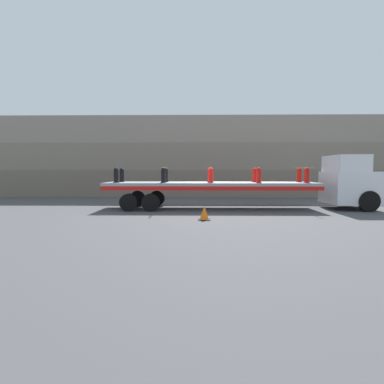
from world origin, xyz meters
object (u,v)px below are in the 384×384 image
at_px(truck_cab, 350,182).
at_px(fire_hydrant_red_far_3, 254,175).
at_px(fire_hydrant_black_far_0, 122,175).
at_px(fire_hydrant_red_near_2, 211,175).
at_px(fire_hydrant_red_far_2, 210,175).
at_px(traffic_cone, 204,213).
at_px(flatbed_trailer, 199,187).
at_px(fire_hydrant_red_near_4, 307,175).
at_px(fire_hydrant_black_far_1, 166,175).
at_px(fire_hydrant_black_near_1, 163,175).
at_px(fire_hydrant_red_near_3, 259,175).
at_px(fire_hydrant_black_near_0, 116,175).
at_px(fire_hydrant_red_far_4, 299,175).

relative_size(truck_cab, fire_hydrant_red_far_3, 3.64).
height_order(fire_hydrant_black_far_0, fire_hydrant_red_near_2, same).
height_order(fire_hydrant_red_far_2, traffic_cone, fire_hydrant_red_far_2).
bearing_deg(flatbed_trailer, fire_hydrant_red_near_4, -5.91).
relative_size(fire_hydrant_red_near_2, traffic_cone, 1.32).
xyz_separation_m(fire_hydrant_red_near_2, fire_hydrant_red_far_2, (0.00, 1.12, 0.00)).
xyz_separation_m(fire_hydrant_black_far_1, fire_hydrant_red_far_3, (4.84, 0.00, 0.00)).
height_order(truck_cab, fire_hydrant_red_far_3, truck_cab).
height_order(fire_hydrant_black_far_0, fire_hydrant_black_near_1, same).
distance_m(fire_hydrant_black_near_1, traffic_cone, 4.03).
height_order(flatbed_trailer, fire_hydrant_black_near_1, fire_hydrant_black_near_1).
bearing_deg(fire_hydrant_red_far_2, fire_hydrant_red_near_4, -13.09).
distance_m(fire_hydrant_black_far_0, fire_hydrant_red_far_2, 4.84).
height_order(flatbed_trailer, fire_hydrant_red_far_2, fire_hydrant_red_far_2).
bearing_deg(fire_hydrant_red_near_3, fire_hydrant_black_near_0, 180.00).
bearing_deg(fire_hydrant_red_far_3, fire_hydrant_red_near_2, -155.06).
distance_m(fire_hydrant_red_far_3, fire_hydrant_red_far_4, 2.42).
xyz_separation_m(fire_hydrant_black_far_1, fire_hydrant_red_near_2, (2.42, -1.12, 0.00)).
distance_m(fire_hydrant_red_near_2, fire_hydrant_red_near_3, 2.42).
xyz_separation_m(fire_hydrant_black_far_0, fire_hydrant_red_far_4, (9.67, 0.00, 0.00)).
bearing_deg(fire_hydrant_red_far_3, fire_hydrant_red_far_2, 180.00).
distance_m(fire_hydrant_red_near_3, fire_hydrant_red_near_4, 2.42).
bearing_deg(fire_hydrant_red_far_3, fire_hydrant_black_far_1, 180.00).
bearing_deg(fire_hydrant_black_far_1, fire_hydrant_red_far_4, 0.00).
xyz_separation_m(fire_hydrant_black_far_0, traffic_cone, (4.43, -4.29, -1.48)).
bearing_deg(fire_hydrant_red_far_2, fire_hydrant_red_far_4, 0.00).
xyz_separation_m(fire_hydrant_black_near_0, traffic_cone, (4.43, -3.17, -1.48)).
height_order(fire_hydrant_red_far_2, fire_hydrant_red_far_3, same).
relative_size(fire_hydrant_red_far_3, fire_hydrant_red_far_4, 1.00).
relative_size(fire_hydrant_black_near_0, fire_hydrant_black_far_1, 1.00).
bearing_deg(truck_cab, fire_hydrant_red_near_2, -175.60).
bearing_deg(fire_hydrant_black_near_1, fire_hydrant_black_near_0, 180.00).
distance_m(fire_hydrant_black_far_0, fire_hydrant_red_near_4, 9.74).
distance_m(fire_hydrant_black_near_1, fire_hydrant_red_near_2, 2.42).
distance_m(fire_hydrant_black_far_1, fire_hydrant_red_near_4, 7.34).
distance_m(fire_hydrant_black_far_0, traffic_cone, 6.34).
height_order(fire_hydrant_red_far_2, fire_hydrant_red_far_4, same).
distance_m(fire_hydrant_red_near_2, fire_hydrant_red_near_4, 4.84).
height_order(fire_hydrant_black_near_0, fire_hydrant_red_near_3, same).
bearing_deg(truck_cab, fire_hydrant_red_near_3, -173.43).
xyz_separation_m(fire_hydrant_black_near_0, fire_hydrant_red_far_4, (9.67, 1.12, 0.00)).
xyz_separation_m(fire_hydrant_black_near_0, fire_hydrant_black_near_1, (2.42, 0.00, 0.00)).
height_order(truck_cab, fire_hydrant_red_near_3, truck_cab).
xyz_separation_m(flatbed_trailer, fire_hydrant_black_far_1, (-1.82, 0.56, 0.61)).
bearing_deg(fire_hydrant_black_far_0, truck_cab, -2.65).
bearing_deg(traffic_cone, fire_hydrant_black_far_0, 135.90).
bearing_deg(fire_hydrant_red_far_2, fire_hydrant_black_far_0, 180.00).
bearing_deg(flatbed_trailer, fire_hydrant_red_near_3, -10.56).
bearing_deg(fire_hydrant_black_near_0, fire_hydrant_black_far_0, 90.00).
bearing_deg(fire_hydrant_red_near_3, fire_hydrant_red_far_4, 24.94).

